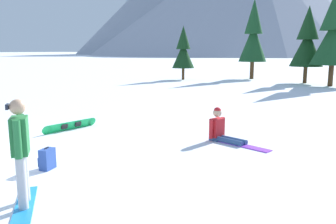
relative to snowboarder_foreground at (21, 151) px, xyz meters
name	(u,v)px	position (x,y,z in m)	size (l,w,h in m)	color
snowboarder_foreground	(21,151)	(0.00, 0.00, 0.00)	(1.24, 1.26, 1.72)	#1E8CD8
snowboarder_midground	(222,130)	(1.44, 5.31, -0.60)	(1.79, 0.93, 0.92)	#335184
loose_snowboard_near_right	(71,126)	(-3.19, 4.38, -0.77)	(0.55, 1.91, 0.27)	#19B259
backpack_blue	(47,159)	(-1.03, 1.43, -0.70)	(0.30, 0.35, 0.47)	#2D4C9E
pine_tree_young	(307,41)	(1.23, 24.57, 2.20)	(2.42, 2.42, 5.71)	#472D19
pine_tree_leaning	(183,50)	(-8.25, 23.03, 1.53)	(1.86, 1.86, 4.47)	#472D19
pine_tree_broad	(253,36)	(-3.37, 26.65, 2.77)	(2.36, 2.36, 6.76)	#472D19
pine_tree_slender	(334,33)	(3.08, 23.01, 2.73)	(2.92, 2.92, 6.67)	#472D19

